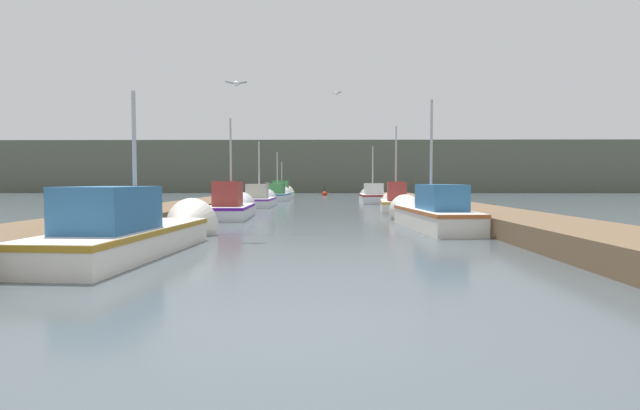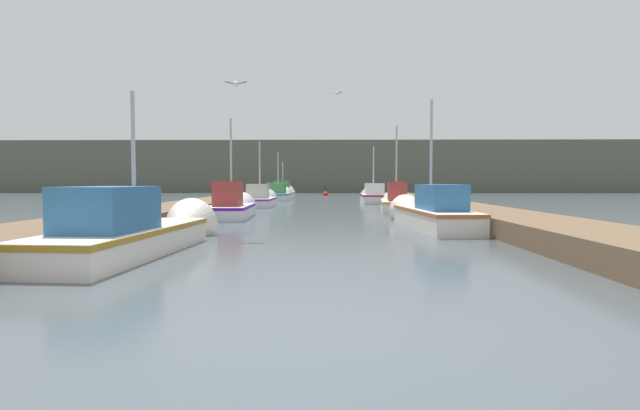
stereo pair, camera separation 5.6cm
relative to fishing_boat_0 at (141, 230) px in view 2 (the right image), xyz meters
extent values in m
plane|color=#424C51|center=(3.46, -5.59, -0.42)|extent=(200.00, 200.00, 0.00)
cube|color=brown|center=(-2.15, 10.41, -0.17)|extent=(2.32, 40.00, 0.50)
cube|color=brown|center=(9.07, 10.41, -0.17)|extent=(2.32, 40.00, 0.50)
cube|color=#565B4C|center=(3.46, 58.88, 2.81)|extent=(120.00, 16.00, 6.46)
cube|color=silver|center=(-0.05, -0.66, -0.15)|extent=(1.84, 5.22, 0.54)
cube|color=#A57821|center=(-0.05, -0.66, 0.06)|extent=(1.87, 5.26, 0.10)
cone|color=silver|center=(0.17, 2.46, -0.15)|extent=(1.49, 1.21, 1.42)
cube|color=#2D6699|center=(-0.09, -1.30, 0.51)|extent=(1.29, 1.98, 0.79)
cylinder|color=#B2B2B7|center=(-0.02, -0.28, 1.44)|extent=(0.08, 0.08, 2.65)
cube|color=silver|center=(6.98, 4.77, -0.12)|extent=(1.68, 5.24, 0.60)
cube|color=#AE5928|center=(6.98, 4.77, 0.12)|extent=(1.72, 5.27, 0.10)
cone|color=silver|center=(6.76, 7.94, -0.12)|extent=(1.34, 1.29, 1.26)
cube|color=#2D6699|center=(7.03, 4.13, 0.55)|extent=(1.13, 2.12, 0.73)
cylinder|color=#B2B2B7|center=(6.96, 5.16, 1.82)|extent=(0.08, 0.08, 3.29)
cube|color=silver|center=(0.08, 8.89, -0.17)|extent=(1.63, 3.97, 0.51)
cube|color=#5B13A4|center=(0.08, 8.89, 0.03)|extent=(1.66, 4.00, 0.10)
cone|color=silver|center=(-0.02, 11.34, -0.17)|extent=(1.44, 1.05, 1.40)
cube|color=#99332D|center=(0.10, 8.40, 0.54)|extent=(0.99, 1.56, 0.92)
cylinder|color=#B2B2B7|center=(0.07, 9.18, 1.75)|extent=(0.08, 0.08, 3.33)
cube|color=silver|center=(7.01, 13.14, -0.16)|extent=(1.72, 4.10, 0.53)
cube|color=gold|center=(7.01, 13.14, 0.05)|extent=(1.75, 4.14, 0.10)
cone|color=silver|center=(7.23, 15.62, -0.16)|extent=(1.38, 1.11, 1.29)
cube|color=#99332D|center=(6.96, 12.64, 0.55)|extent=(0.95, 1.48, 0.87)
cylinder|color=#B2B2B7|center=(7.03, 13.44, 1.84)|extent=(0.08, 0.08, 3.47)
cube|color=silver|center=(-0.01, 17.50, -0.17)|extent=(1.57, 3.98, 0.49)
cube|color=purple|center=(-0.01, 17.50, 0.01)|extent=(1.60, 4.01, 0.10)
cone|color=silver|center=(-0.02, 19.95, -0.17)|extent=(1.49, 0.92, 1.48)
cube|color=#B2AD9E|center=(-0.01, 17.00, 0.46)|extent=(1.11, 1.21, 0.77)
cylinder|color=#B2B2B7|center=(-0.01, 17.80, 1.65)|extent=(0.08, 0.08, 3.15)
cube|color=silver|center=(6.75, 21.95, -0.13)|extent=(1.55, 3.83, 0.59)
cube|color=maroon|center=(6.75, 21.95, 0.11)|extent=(1.58, 3.86, 0.10)
cone|color=silver|center=(6.76, 24.22, -0.13)|extent=(1.46, 0.72, 1.46)
cube|color=silver|center=(6.75, 21.48, 0.52)|extent=(1.16, 1.26, 0.70)
cylinder|color=#B2B2B7|center=(6.75, 22.24, 1.71)|extent=(0.08, 0.08, 3.10)
cube|color=silver|center=(0.16, 25.87, -0.15)|extent=(1.84, 3.86, 0.53)
cube|color=#1962A5|center=(0.16, 25.87, 0.05)|extent=(1.87, 3.89, 0.10)
cone|color=silver|center=(0.33, 28.20, -0.15)|extent=(1.55, 1.02, 1.49)
cube|color=#387A42|center=(0.12, 25.40, 0.47)|extent=(1.32, 1.26, 0.72)
cylinder|color=#B2B2B7|center=(0.18, 26.15, 1.61)|extent=(0.08, 0.08, 2.99)
cube|color=silver|center=(0.02, 31.24, -0.16)|extent=(1.81, 4.82, 0.52)
cube|color=green|center=(0.02, 31.24, 0.04)|extent=(1.84, 4.85, 0.10)
cone|color=silver|center=(0.06, 34.11, -0.16)|extent=(1.67, 0.97, 1.66)
cube|color=#387A42|center=(0.01, 30.64, 0.58)|extent=(1.25, 1.41, 0.96)
cylinder|color=#B2B2B7|center=(0.02, 31.60, 1.36)|extent=(0.08, 0.08, 2.52)
cylinder|color=#473523|center=(-1.05, 30.09, 0.21)|extent=(0.27, 0.27, 1.26)
cylinder|color=silver|center=(-1.05, 30.09, 0.86)|extent=(0.31, 0.31, 0.04)
cylinder|color=#473523|center=(-0.91, 26.38, 0.05)|extent=(0.25, 0.25, 0.94)
cylinder|color=silver|center=(-0.91, 26.38, 0.54)|extent=(0.29, 0.29, 0.04)
cylinder|color=#473523|center=(7.88, 5.53, 0.06)|extent=(0.23, 0.23, 0.95)
cylinder|color=silver|center=(7.88, 5.53, 0.55)|extent=(0.26, 0.26, 0.04)
sphere|color=red|center=(3.58, 39.17, -0.28)|extent=(0.52, 0.52, 0.52)
cylinder|color=black|center=(3.58, 39.17, 0.24)|extent=(0.06, 0.06, 0.50)
ellipsoid|color=white|center=(4.26, 14.71, 5.32)|extent=(0.28, 0.31, 0.12)
cube|color=gray|center=(4.37, 14.62, 5.34)|extent=(0.29, 0.26, 0.07)
cube|color=gray|center=(4.16, 14.79, 5.34)|extent=(0.29, 0.26, 0.07)
ellipsoid|color=white|center=(1.49, 2.60, 3.46)|extent=(0.17, 0.29, 0.12)
cube|color=gray|center=(1.35, 2.58, 3.48)|extent=(0.28, 0.14, 0.07)
cube|color=gray|center=(1.63, 2.61, 3.48)|extent=(0.28, 0.14, 0.07)
camera|label=1|loc=(3.77, -10.08, 1.01)|focal=28.00mm
camera|label=2|loc=(3.83, -10.08, 1.01)|focal=28.00mm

